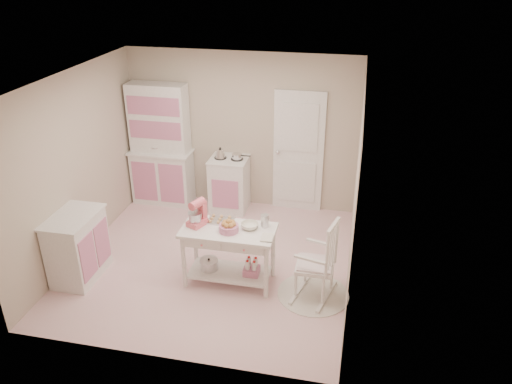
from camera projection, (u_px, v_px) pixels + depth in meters
room_shell at (207, 153)px, 6.38m from camera, size 3.84×3.84×2.62m
door at (298, 152)px, 8.12m from camera, size 0.82×0.05×2.04m
hutch at (160, 145)px, 8.35m from camera, size 1.06×0.50×2.08m
stove at (229, 184)px, 8.34m from camera, size 0.62×0.57×0.92m
base_cabinet at (78, 247)px, 6.59m from camera, size 0.54×0.84×0.92m
lace_rug at (313, 294)px, 6.42m from camera, size 0.92×0.92×0.01m
rocking_chair at (315, 259)px, 6.18m from camera, size 0.64×0.82×1.10m
work_table at (229, 256)px, 6.51m from camera, size 1.20×0.60×0.80m
stand_mixer at (197, 213)px, 6.35m from camera, size 0.30×0.34×0.34m
cookie_tray at (221, 221)px, 6.51m from camera, size 0.34×0.24×0.02m
bread_basket at (229, 228)px, 6.26m from camera, size 0.25×0.25×0.09m
mixing_bowl at (250, 226)px, 6.34m from camera, size 0.23×0.23×0.07m
metal_pitcher at (265, 221)px, 6.35m from camera, size 0.10×0.10×0.17m
recipe_book at (261, 237)px, 6.14m from camera, size 0.16×0.21×0.02m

